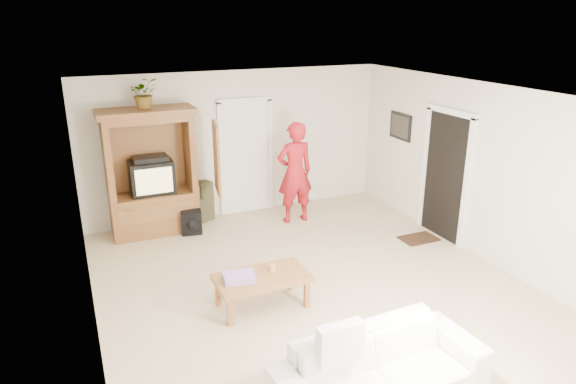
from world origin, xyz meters
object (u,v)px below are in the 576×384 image
man (295,173)px  armoire (153,180)px  sofa (381,368)px  coffee_table (262,279)px

man → armoire: bearing=-11.7°
sofa → coffee_table: (-0.46, 1.96, 0.07)m
coffee_table → man: bearing=56.8°
sofa → coffee_table: bearing=100.5°
armoire → sofa: size_ratio=1.00×
man → sofa: (-1.09, -4.40, -0.59)m
armoire → coffee_table: size_ratio=1.80×
sofa → armoire: bearing=101.5°
coffee_table → sofa: bearing=-77.4°
armoire → coffee_table: (0.79, -2.94, -0.53)m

